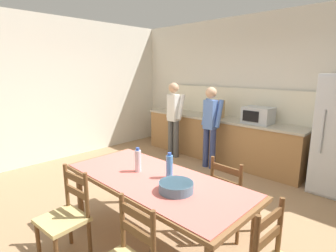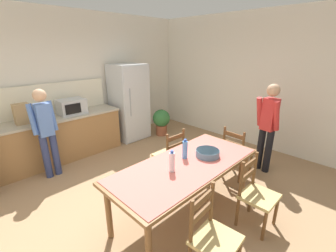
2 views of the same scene
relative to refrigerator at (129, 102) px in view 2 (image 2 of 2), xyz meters
The scene contains 19 objects.
ground_plane 2.77m from the refrigerator, 123.44° to the right, with size 8.32×8.32×0.00m, color #9E7A56.
wall_back 1.62m from the refrigerator, 161.95° to the left, with size 6.52×0.12×2.90m, color silver.
wall_right 2.90m from the refrigerator, 50.34° to the right, with size 0.12×5.20×2.90m, color silver.
kitchen_counter 2.28m from the refrigerator, behind, with size 3.51×0.66×0.89m.
counter_splashback 2.28m from the refrigerator, behind, with size 3.47×0.03×0.60m, color #EFE8CB.
refrigerator is the anchor object (origin of this frame).
microwave 1.39m from the refrigerator, behind, with size 0.50×0.39×0.30m.
paper_bag 2.25m from the refrigerator, behind, with size 0.24×0.16×0.36m, color tan.
dining_table 3.02m from the refrigerator, 112.27° to the right, with size 2.09×0.92×0.76m.
bottle_near_centre 3.12m from the refrigerator, 116.70° to the right, with size 0.07×0.07×0.27m.
bottle_off_centre 2.87m from the refrigerator, 111.20° to the right, with size 0.07×0.07×0.27m.
serving_bowl 2.96m from the refrigerator, 105.20° to the right, with size 0.32×0.32×0.09m.
chair_side_near_left 3.92m from the refrigerator, 114.53° to the right, with size 0.45×0.43×0.91m.
chair_side_far_right 2.20m from the refrigerator, 108.27° to the right, with size 0.43×0.42×0.91m.
chair_head_end 2.83m from the refrigerator, 86.01° to the right, with size 0.42×0.44×0.91m.
chair_side_near_right 3.63m from the refrigerator, 100.76° to the right, with size 0.42×0.40×0.91m.
person_at_counter 2.12m from the refrigerator, 166.34° to the right, with size 0.39×0.27×1.55m.
person_by_table 3.13m from the refrigerator, 76.26° to the right, with size 0.31×0.43×1.60m.
potted_plant 0.94m from the refrigerator, 33.14° to the right, with size 0.44×0.44×0.67m.
Camera 2 is at (-1.66, -2.23, 2.16)m, focal length 24.00 mm.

